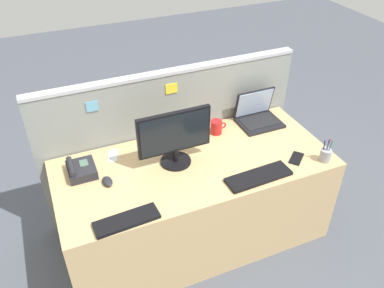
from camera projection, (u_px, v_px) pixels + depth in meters
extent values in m
plane|color=#4C515B|center=(195.00, 234.00, 3.07)|extent=(10.00, 10.00, 0.00)
cube|color=tan|center=(195.00, 201.00, 2.86)|extent=(1.85, 0.82, 0.70)
cube|color=gray|center=(172.00, 142.00, 3.07)|extent=(1.97, 0.06, 1.15)
cube|color=#B7BAC1|center=(169.00, 72.00, 2.72)|extent=(1.97, 0.07, 0.02)
cube|color=yellow|center=(171.00, 89.00, 2.76)|extent=(0.09, 0.01, 0.07)
cube|color=#66ADD1|center=(92.00, 107.00, 2.60)|extent=(0.08, 0.01, 0.07)
cylinder|color=black|center=(176.00, 161.00, 2.66)|extent=(0.20, 0.20, 0.02)
cylinder|color=black|center=(176.00, 155.00, 2.63)|extent=(0.04, 0.04, 0.09)
cube|color=black|center=(174.00, 132.00, 2.53)|extent=(0.49, 0.03, 0.29)
cube|color=black|center=(175.00, 133.00, 2.52)|extent=(0.46, 0.01, 0.26)
cube|color=black|center=(259.00, 123.00, 3.04)|extent=(0.32, 0.25, 0.02)
cube|color=black|center=(259.00, 121.00, 3.04)|extent=(0.28, 0.18, 0.00)
cube|color=black|center=(254.00, 102.00, 3.05)|extent=(0.32, 0.05, 0.23)
cube|color=#9EB2D1|center=(254.00, 103.00, 3.04)|extent=(0.29, 0.04, 0.21)
cube|color=#232328|center=(82.00, 170.00, 2.55)|extent=(0.17, 0.20, 0.06)
cube|color=#4C6B5B|center=(84.00, 163.00, 2.55)|extent=(0.05, 0.07, 0.01)
cylinder|color=#232328|center=(71.00, 166.00, 2.50)|extent=(0.04, 0.18, 0.04)
cube|color=black|center=(259.00, 176.00, 2.52)|extent=(0.44, 0.16, 0.02)
cube|color=black|center=(127.00, 220.00, 2.22)|extent=(0.37, 0.14, 0.02)
ellipsoid|color=#232328|center=(107.00, 181.00, 2.48)|extent=(0.07, 0.10, 0.03)
cylinder|color=#99999E|center=(325.00, 155.00, 2.65)|extent=(0.07, 0.07, 0.09)
cylinder|color=#238438|center=(330.00, 149.00, 2.61)|extent=(0.02, 0.02, 0.14)
cylinder|color=red|center=(327.00, 147.00, 2.63)|extent=(0.02, 0.02, 0.14)
cylinder|color=black|center=(324.00, 148.00, 2.63)|extent=(0.02, 0.01, 0.12)
cylinder|color=blue|center=(327.00, 148.00, 2.61)|extent=(0.02, 0.01, 0.14)
cube|color=silver|center=(113.00, 156.00, 2.71)|extent=(0.10, 0.15, 0.01)
cube|color=black|center=(296.00, 158.00, 2.69)|extent=(0.16, 0.15, 0.01)
cylinder|color=red|center=(216.00, 127.00, 2.91)|extent=(0.08, 0.08, 0.10)
torus|color=red|center=(223.00, 125.00, 2.93)|extent=(0.05, 0.01, 0.05)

